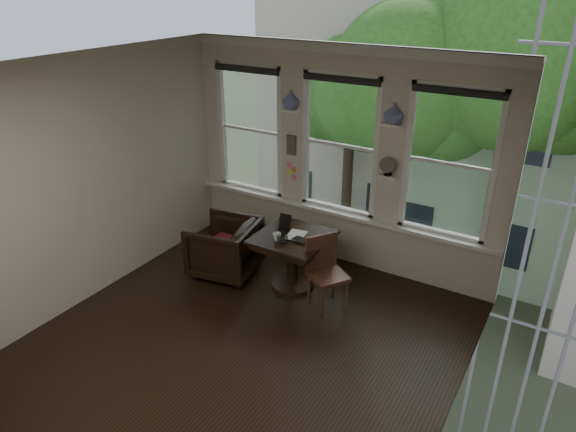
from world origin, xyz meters
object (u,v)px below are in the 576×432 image
Objects in this scene: laptop at (302,243)px; mug at (277,237)px; armchair_left at (225,248)px; table at (293,261)px; side_chair_right at (328,275)px.

mug reaches higher than laptop.
armchair_left is 2.70× the size of laptop.
table is 8.62× the size of mug.
armchair_left is 0.95m from mug.
mug reaches higher than table.
table is at bearing 61.24° from mug.
laptop reaches higher than table.
table is 0.48m from mug.
armchair_left is at bearing -166.36° from laptop.
laptop is at bearing 13.77° from mug.
table is at bearing 106.91° from side_chair_right.
armchair_left is at bearing -169.43° from table.
side_chair_right is 2.90× the size of laptop.
side_chair_right is at bearing 2.11° from laptop.
side_chair_right reaches higher than armchair_left.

